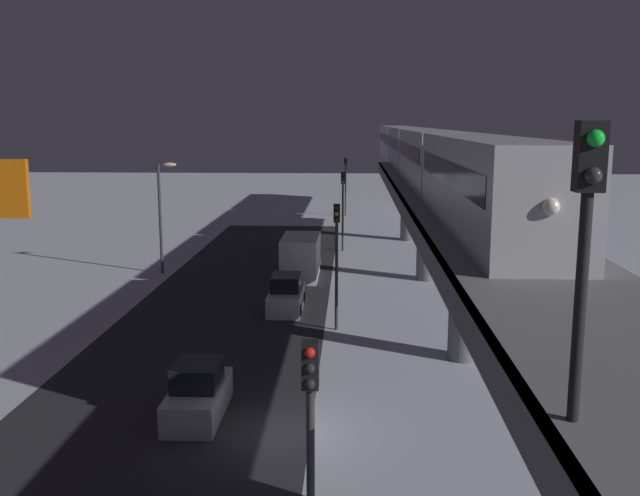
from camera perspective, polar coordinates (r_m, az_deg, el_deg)
ground_plane at (r=24.66m, az=-3.39°, el=-14.75°), size 240.00×240.00×0.00m
avenue_asphalt at (r=25.48m, az=-13.64°, el=-14.17°), size 11.00×95.15×0.01m
elevated_railway at (r=23.26m, az=14.73°, el=-2.11°), size 5.00×95.15×6.43m
subway_train at (r=54.97m, az=7.91°, el=7.86°), size 2.94×74.07×3.40m
rail_signal at (r=9.64m, az=20.77°, el=2.05°), size 0.36×0.41×4.00m
sedan_white at (r=39.50m, az=-2.76°, el=-3.86°), size 1.91×4.63×1.97m
sedan_silver_2 at (r=26.00m, az=-9.87°, el=-11.61°), size 1.80×4.14×1.97m
box_truck at (r=48.26m, az=-1.51°, el=-0.57°), size 2.40×7.40×2.80m
traffic_light_near at (r=13.91m, az=-0.77°, el=-16.30°), size 0.32×0.44×6.40m
traffic_light_mid at (r=34.86m, az=1.36°, el=-0.02°), size 0.32×0.44×6.40m
traffic_light_far at (r=56.51m, az=1.86°, el=3.94°), size 0.32×0.44×6.40m
traffic_light_distant at (r=78.28m, az=2.09°, el=5.70°), size 0.32×0.44×6.40m
street_lamp_far at (r=49.27m, az=-12.61°, el=3.49°), size 1.35×0.44×7.65m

